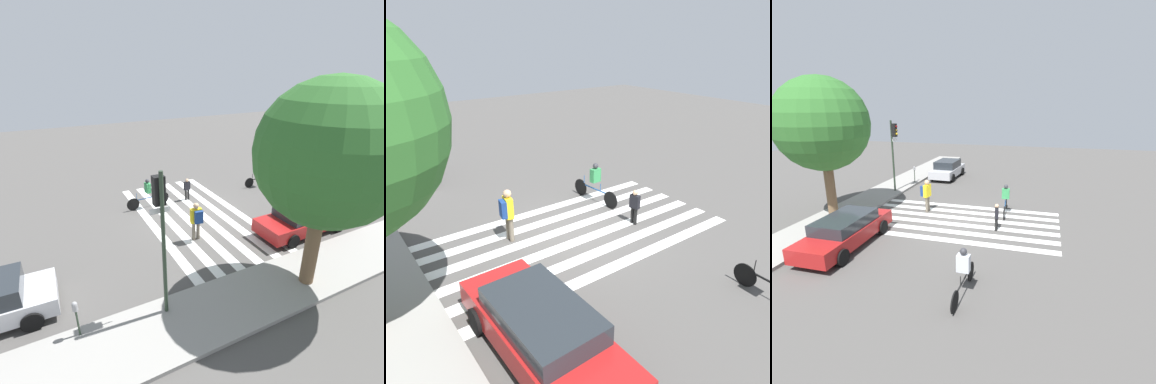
{
  "view_description": "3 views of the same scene",
  "coord_description": "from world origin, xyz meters",
  "views": [
    {
      "loc": [
        6.5,
        12.43,
        7.24
      ],
      "look_at": [
        0.02,
        -0.19,
        1.3
      ],
      "focal_mm": 28.0,
      "sensor_mm": 36.0,
      "label": 1
    },
    {
      "loc": [
        -9.16,
        6.71,
        6.32
      ],
      "look_at": [
        0.82,
        -0.64,
        1.11
      ],
      "focal_mm": 35.0,
      "sensor_mm": 36.0,
      "label": 2
    },
    {
      "loc": [
        -13.7,
        -4.08,
        5.72
      ],
      "look_at": [
        1.12,
        -0.02,
        1.24
      ],
      "focal_mm": 28.0,
      "sensor_mm": 36.0,
      "label": 3
    }
  ],
  "objects": [
    {
      "name": "pedestrian_adult_yellow_jacket",
      "position": [
        -0.62,
        -2.08,
        0.74
      ],
      "size": [
        0.39,
        0.23,
        1.31
      ],
      "rotation": [
        0.0,
        0.0,
        3.34
      ],
      "color": "black",
      "rests_on": "ground_plane"
    },
    {
      "name": "car_parked_dark_suv",
      "position": [
        8.89,
        3.49,
        0.73
      ],
      "size": [
        4.09,
        1.95,
        1.43
      ],
      "rotation": [
        0.0,
        0.0,
        -0.02
      ],
      "color": "#B7B7BC",
      "rests_on": "ground_plane"
    },
    {
      "name": "ground_plane",
      "position": [
        0.0,
        0.0,
        0.0
      ],
      "size": [
        60.0,
        60.0,
        0.0
      ],
      "primitive_type": "plane",
      "color": "#4C4947"
    },
    {
      "name": "car_parked_far_curb",
      "position": [
        -3.87,
        3.73,
        0.69
      ],
      "size": [
        4.78,
        1.92,
        1.32
      ],
      "rotation": [
        0.0,
        0.0,
        0.01
      ],
      "color": "maroon",
      "rests_on": "ground_plane"
    },
    {
      "name": "parking_meter",
      "position": [
        6.47,
        5.31,
        0.99
      ],
      "size": [
        0.15,
        0.15,
        1.33
      ],
      "color": "#283828",
      "rests_on": "ground_plane"
    },
    {
      "name": "cyclist_near_curb",
      "position": [
        -5.89,
        -1.92,
        0.86
      ],
      "size": [
        2.37,
        0.41,
        1.61
      ],
      "rotation": [
        0.0,
        0.0,
        -0.03
      ],
      "color": "black",
      "rests_on": "ground_plane"
    },
    {
      "name": "pedestrian_child_with_backpack",
      "position": [
        0.97,
        2.09,
        1.05
      ],
      "size": [
        0.53,
        0.47,
        1.8
      ],
      "rotation": [
        0.0,
        0.0,
        2.96
      ],
      "color": "#6B6051",
      "rests_on": "ground_plane"
    },
    {
      "name": "crosswalk_stripes",
      "position": [
        0.0,
        0.0,
        0.0
      ],
      "size": [
        4.97,
        10.0,
        0.01
      ],
      "color": "white",
      "rests_on": "ground_plane"
    },
    {
      "name": "cyclist_far_lane",
      "position": [
        1.74,
        -2.17,
        0.87
      ],
      "size": [
        2.49,
        0.42,
        1.65
      ],
      "rotation": [
        0.0,
        0.0,
        0.07
      ],
      "color": "black",
      "rests_on": "ground_plane"
    },
    {
      "name": "street_tree",
      "position": [
        -1.13,
        6.55,
        4.79
      ],
      "size": [
        4.58,
        4.58,
        7.11
      ],
      "color": "brown",
      "rests_on": "ground_plane"
    },
    {
      "name": "sidewalk_curb",
      "position": [
        0.0,
        6.25,
        0.07
      ],
      "size": [
        36.0,
        2.5,
        0.14
      ],
      "color": "gray",
      "rests_on": "ground_plane"
    },
    {
      "name": "traffic_light",
      "position": [
        3.9,
        5.47,
        3.35
      ],
      "size": [
        0.6,
        0.5,
        4.78
      ],
      "color": "#283828",
      "rests_on": "ground_plane"
    }
  ]
}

